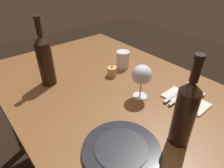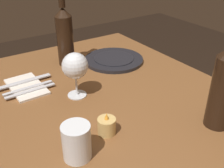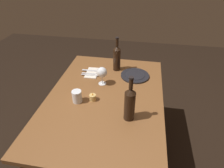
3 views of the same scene
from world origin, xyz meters
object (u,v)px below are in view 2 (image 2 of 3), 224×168
votive_candle (107,126)px  fork_outer (31,91)px  table_knife (23,82)px  water_tumbler (77,143)px  fork_inner (28,88)px  wine_glass_left (75,67)px  folded_napkin (26,87)px  dinner_plate (114,60)px  wine_bottle_second (65,35)px

votive_candle → fork_outer: bearing=18.0°
table_knife → water_tumbler: bearing=179.6°
fork_inner → wine_glass_left: bearing=-134.4°
water_tumbler → folded_napkin: bearing=-0.5°
votive_candle → dinner_plate: bearing=-36.2°
wine_bottle_second → fork_inner: (-0.13, 0.22, -0.12)m
wine_glass_left → wine_bottle_second: wine_bottle_second is taller
water_tumbler → votive_candle: 0.12m
wine_glass_left → wine_bottle_second: 0.28m
dinner_plate → table_knife: bearing=88.3°
folded_napkin → votive_candle: bearing=-164.3°
wine_bottle_second → water_tumbler: size_ratio=3.42×
votive_candle → table_knife: votive_candle is taller
fork_outer → votive_candle: bearing=-162.0°
fork_inner → fork_outer: same height
votive_candle → dinner_plate: 0.49m
dinner_plate → folded_napkin: bearing=92.6°
water_tumbler → fork_inner: bearing=-0.5°
wine_glass_left → folded_napkin: 0.23m
table_knife → fork_inner: bearing=180.0°
wine_bottle_second → folded_napkin: bearing=116.8°
water_tumbler → votive_candle: (0.04, -0.11, -0.02)m
wine_bottle_second → votive_candle: (-0.49, 0.11, -0.11)m
wine_glass_left → folded_napkin: bearing=40.5°
table_knife → fork_outer: bearing=180.0°
wine_bottle_second → table_knife: (-0.08, 0.22, -0.12)m
fork_inner → fork_outer: 0.02m
water_tumbler → dinner_plate: 0.59m
votive_candle → folded_napkin: size_ratio=0.35×
wine_glass_left → water_tumbler: (-0.26, 0.13, -0.07)m
wine_glass_left → dinner_plate: 0.33m
folded_napkin → fork_outer: size_ratio=1.07×
votive_candle → wine_glass_left: bearing=-5.8°
folded_napkin → fork_outer: bearing=180.0°
water_tumbler → fork_outer: water_tumbler is taller
folded_napkin → fork_inner: size_ratio=1.07×
fork_outer → table_knife: size_ratio=0.86×
water_tumbler → votive_candle: bearing=-71.7°
wine_bottle_second → water_tumbler: wine_bottle_second is taller
wine_glass_left → water_tumbler: 0.30m
votive_candle → folded_napkin: (0.38, 0.11, -0.02)m
folded_napkin → fork_outer: fork_outer is taller
wine_glass_left → dinner_plate: bearing=-57.6°
folded_napkin → wine_glass_left: bearing=-139.5°
fork_inner → table_knife: same height
wine_bottle_second → wine_glass_left: bearing=161.9°
fork_inner → fork_outer: (-0.02, 0.00, 0.00)m
water_tumbler → table_knife: 0.45m
votive_candle → fork_inner: bearing=16.8°
wine_glass_left → fork_outer: (0.10, 0.13, -0.10)m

